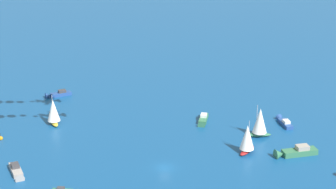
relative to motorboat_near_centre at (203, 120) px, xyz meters
name	(u,v)px	position (x,y,z in m)	size (l,w,h in m)	color
ground_plane	(165,168)	(21.99, -19.78, -0.64)	(2000.00, 2000.00, 0.00)	navy
motorboat_near_centre	(203,120)	(0.00, 0.00, 0.00)	(8.03, 5.98, 2.36)	#33704C
sailboat_far_port	(260,122)	(14.05, 10.07, 3.46)	(4.89, 7.19, 8.96)	#33704C
motorboat_far_stbd	(57,94)	(-35.02, -34.03, -0.01)	(2.66, 8.18, 2.34)	#23478C
sailboat_inshore	(247,139)	(21.65, 2.35, 3.23)	(5.34, 6.42, 8.46)	#B21E1E
motorboat_trailing	(294,152)	(27.22, 12.63, 0.22)	(4.12, 11.19, 3.17)	#33704C
motorboat_mid_cluster	(284,122)	(9.23, 20.54, -0.02)	(8.06, 3.09, 2.28)	#23478C
motorboat_outer_ring_c	(17,172)	(12.66, -53.21, 0.03)	(8.63, 2.60, 2.48)	#9E9993
sailboat_outer_ring_d	(53,112)	(-13.67, -39.23, 3.13)	(6.42, 3.58, 8.24)	gold
marker_buoy	(1,138)	(-8.44, -54.39, -0.25)	(1.10, 1.10, 2.10)	orange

